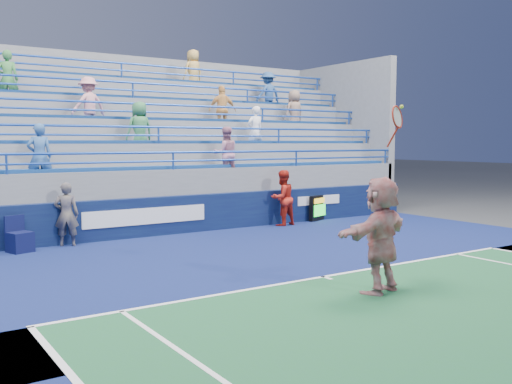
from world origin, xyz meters
TOP-DOWN VIEW (x-y plane):
  - ground at (0.00, 0.00)m, footprint 120.00×120.00m
  - sponsor_wall at (0.00, 6.50)m, footprint 18.00×0.32m
  - bleacher_stand at (-0.00, 10.27)m, footprint 18.00×5.60m
  - serve_speed_board at (5.30, 6.37)m, footprint 1.22×0.53m
  - judge_chair at (-4.39, 6.01)m, footprint 0.63×0.65m
  - tennis_player at (0.11, -1.39)m, footprint 1.99×1.03m
  - line_judge at (-3.22, 6.19)m, footprint 0.70×0.59m
  - ball_girl at (3.47, 6.07)m, footprint 0.93×0.76m

SIDE VIEW (x-z plane):
  - ground at x=0.00m, z-range 0.00..0.00m
  - judge_chair at x=-4.39m, z-range -0.16..0.73m
  - serve_speed_board at x=5.30m, z-range 0.00..0.86m
  - sponsor_wall at x=0.00m, z-range 0.00..1.10m
  - line_judge at x=-3.22m, z-range 0.00..1.64m
  - ball_girl at x=3.47m, z-range 0.00..1.77m
  - tennis_player at x=0.11m, z-range -0.61..2.68m
  - bleacher_stand at x=0.00m, z-range -1.52..4.61m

